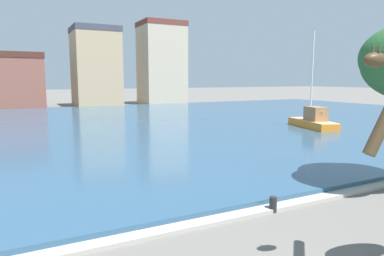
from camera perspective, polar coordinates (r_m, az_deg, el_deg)
The scene contains 7 objects.
harbor_water at distance 31.28m, azimuth -16.97°, elevation 0.19°, with size 89.27×43.71×0.28m, color #2D5170.
quay_edge_coping at distance 10.80m, azimuth 4.84°, elevation -14.59°, with size 89.27×0.50×0.12m, color #ADA89E.
sailboat_orange at distance 30.36m, azimuth 18.76°, elevation 0.89°, with size 2.92×6.01×8.01m.
mooring_bollard at distance 11.64m, azimuth 13.12°, elevation -12.09°, with size 0.24×0.24×0.50m, color #232326.
townhouse_wide_warehouse at distance 55.93m, azimuth -27.44°, elevation 6.86°, with size 8.58×7.08×7.87m.
townhouse_corner_house at distance 56.12m, azimuth -15.45°, elevation 9.56°, with size 6.74×7.10×11.97m.
townhouse_end_terrace at distance 59.09m, azimuth -5.00°, elevation 10.47°, with size 6.97×6.26×13.50m.
Camera 1 is at (-5.29, -1.97, 4.21)m, focal length 32.60 mm.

